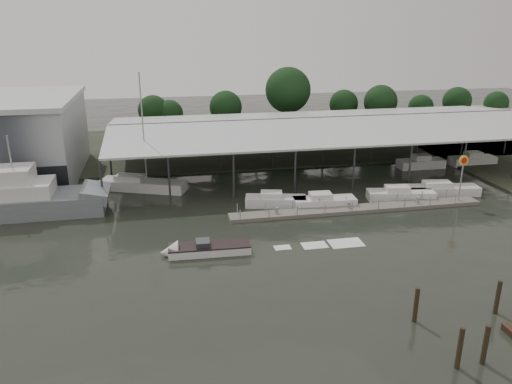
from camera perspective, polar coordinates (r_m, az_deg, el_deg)
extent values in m
plane|color=black|center=(42.38, -2.47, -8.36)|extent=(200.00, 200.00, 0.00)
cube|color=#373B2C|center=(81.76, -7.01, 5.15)|extent=(140.00, 30.00, 0.30)
cube|color=#313437|center=(70.17, 7.82, 8.39)|extent=(58.00, 0.40, 0.30)
cylinder|color=#313437|center=(56.65, -17.23, 0.96)|extent=(0.24, 0.24, 5.50)
cylinder|color=#313437|center=(78.81, -15.72, 6.04)|extent=(0.24, 0.24, 5.50)
cylinder|color=#313437|center=(93.92, 22.51, 7.31)|extent=(0.24, 0.24, 5.50)
cube|color=#645F58|center=(54.98, 11.52, -1.91)|extent=(28.00, 2.00, 0.40)
cylinder|color=gray|center=(50.52, -1.83, -2.69)|extent=(0.10, 0.10, 1.20)
cylinder|color=gray|center=(61.55, 22.50, -0.15)|extent=(0.10, 0.10, 1.20)
cube|color=gray|center=(54.44, 10.58, -1.50)|extent=(0.30, 0.30, 0.70)
cylinder|color=gray|center=(59.80, 22.36, 1.05)|extent=(0.16, 0.16, 5.00)
cylinder|color=yellow|center=(59.14, 22.66, 3.35)|extent=(1.10, 0.12, 1.10)
cylinder|color=red|center=(59.08, 22.69, 3.34)|extent=(0.70, 0.05, 0.70)
cube|color=gray|center=(103.58, 25.02, 7.52)|extent=(10.00, 8.00, 4.00)
cube|color=slate|center=(58.06, -24.61, -1.44)|extent=(15.85, 5.27, 2.40)
cube|color=slate|center=(56.47, -17.88, -0.08)|extent=(3.05, 5.03, 1.77)
cube|color=silver|center=(57.75, -25.76, 0.17)|extent=(7.46, 4.36, 1.80)
cube|color=silver|center=(57.28, -26.00, 1.78)|extent=(3.81, 3.72, 1.61)
cylinder|color=gray|center=(56.70, -26.35, 4.09)|extent=(0.18, 0.18, 3.50)
cube|color=silver|center=(61.90, -12.76, 0.67)|extent=(10.65, 6.28, 1.40)
cube|color=silver|center=(62.30, -14.23, 1.54)|extent=(3.77, 2.90, 0.80)
cylinder|color=gray|center=(59.91, -12.78, 7.05)|extent=(0.16, 0.16, 13.00)
cylinder|color=gray|center=(62.02, -14.00, 1.97)|extent=(3.29, 1.41, 0.12)
cube|color=silver|center=(44.47, -5.33, -6.54)|extent=(7.24, 2.24, 0.90)
cone|color=silver|center=(44.42, -9.89, -6.79)|extent=(1.66, 2.05, 2.00)
cube|color=black|center=(44.30, -5.35, -6.08)|extent=(7.24, 2.30, 0.12)
cube|color=#313437|center=(44.17, -6.10, -5.83)|extent=(1.25, 1.44, 0.50)
cube|color=silver|center=(45.44, 3.04, -6.36)|extent=(2.30, 1.50, 0.04)
cube|color=silver|center=(46.13, 6.71, -6.07)|extent=(3.10, 2.00, 0.04)
cube|color=silver|center=(47.00, 10.25, -5.76)|extent=(3.90, 2.50, 0.04)
cube|color=silver|center=(55.28, 2.26, -1.08)|extent=(7.01, 3.65, 1.10)
cube|color=silver|center=(54.90, 1.76, -0.33)|extent=(2.64, 2.09, 0.70)
cube|color=silver|center=(55.40, 7.83, -1.20)|extent=(6.97, 2.64, 1.10)
cube|color=silver|center=(54.98, 7.37, -0.46)|extent=(2.49, 1.76, 0.70)
cube|color=silver|center=(59.51, 16.19, -0.37)|extent=(7.83, 3.51, 1.10)
cube|color=silver|center=(59.04, 15.83, 0.33)|extent=(2.89, 2.05, 0.70)
cube|color=silver|center=(62.64, 20.29, 0.16)|extent=(9.19, 3.52, 1.10)
cube|color=silver|center=(62.15, 19.98, 0.83)|extent=(3.34, 2.06, 0.70)
cylinder|color=#302618|center=(33.87, 24.67, -15.99)|extent=(0.32, 0.32, 3.21)
cylinder|color=#302618|center=(32.87, 22.19, -16.61)|extent=(0.32, 0.32, 3.35)
cylinder|color=#302618|center=(36.35, 17.78, -12.58)|extent=(0.32, 0.32, 3.15)
cylinder|color=#302618|center=(39.34, 25.83, -11.13)|extent=(0.32, 0.32, 3.13)
cylinder|color=black|center=(87.71, -11.52, 7.01)|extent=(0.50, 0.50, 3.65)
sphere|color=#163616|center=(87.11, -11.66, 9.13)|extent=(5.12, 5.12, 5.12)
cylinder|color=black|center=(87.39, -9.74, 6.95)|extent=(0.50, 0.50, 3.27)
sphere|color=#163616|center=(86.83, -9.85, 8.85)|extent=(4.58, 4.58, 4.58)
cylinder|color=black|center=(86.90, -3.44, 7.35)|extent=(0.50, 0.50, 3.96)
sphere|color=#163616|center=(86.25, -3.48, 9.67)|extent=(5.54, 5.54, 5.54)
cylinder|color=black|center=(90.12, 3.61, 8.33)|extent=(0.50, 0.50, 5.69)
sphere|color=#163616|center=(89.32, 3.68, 11.56)|extent=(7.96, 7.96, 7.96)
cylinder|color=black|center=(93.79, 9.87, 7.89)|extent=(0.50, 0.50, 3.69)
sphere|color=#163616|center=(93.23, 9.99, 9.89)|extent=(5.16, 5.16, 5.16)
cylinder|color=black|center=(93.04, 13.86, 7.69)|extent=(0.50, 0.50, 4.21)
sphere|color=#163616|center=(92.41, 14.04, 9.99)|extent=(5.89, 5.89, 5.89)
cylinder|color=black|center=(97.79, 18.14, 7.54)|extent=(0.50, 0.50, 3.22)
sphere|color=#163616|center=(97.30, 18.32, 9.21)|extent=(4.51, 4.51, 4.51)
cylinder|color=black|center=(102.39, 21.76, 7.76)|extent=(0.50, 0.50, 3.75)
sphere|color=#163616|center=(101.87, 21.99, 9.62)|extent=(5.24, 5.24, 5.24)
cylinder|color=black|center=(107.24, 25.54, 7.58)|extent=(0.50, 0.50, 3.25)
sphere|color=#163616|center=(106.79, 25.76, 9.11)|extent=(4.55, 4.55, 4.55)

